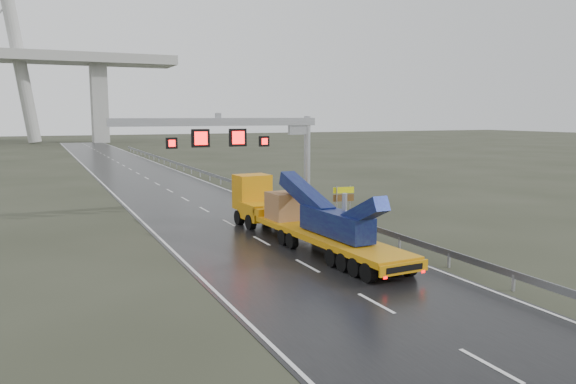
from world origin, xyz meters
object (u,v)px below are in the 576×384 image
sign_gantry (247,139)px  striped_barrier (303,208)px  exit_sign_pair (343,197)px  heavy_haul_truck (295,214)px

sign_gantry → striped_barrier: 6.51m
exit_sign_pair → heavy_haul_truck: bearing=-137.5°
heavy_haul_truck → striped_barrier: 8.49m
heavy_haul_truck → exit_sign_pair: size_ratio=6.78×
exit_sign_pair → striped_barrier: bearing=115.1°
sign_gantry → heavy_haul_truck: bearing=-91.7°
heavy_haul_truck → exit_sign_pair: bearing=29.9°
sign_gantry → striped_barrier: size_ratio=13.66×
exit_sign_pair → striped_barrier: 4.25m
exit_sign_pair → striped_barrier: size_ratio=2.31×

